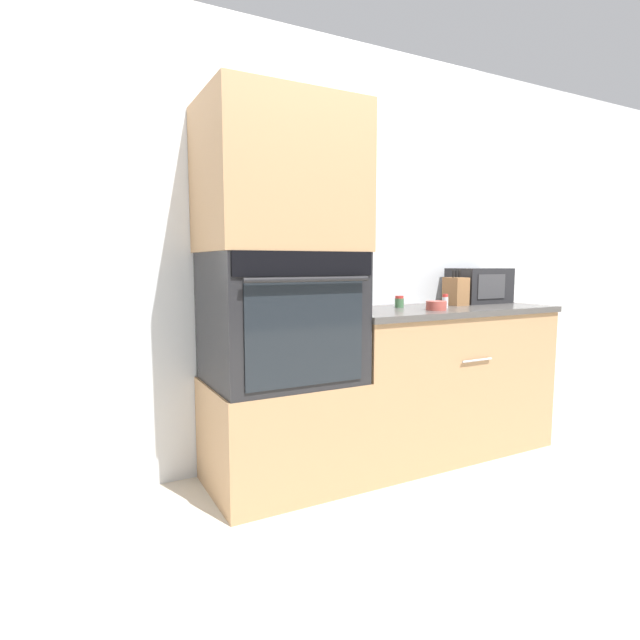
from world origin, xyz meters
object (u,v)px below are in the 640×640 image
object	(u,v)px
wall_oven	(281,317)
microwave	(479,286)
condiment_jar_near	(445,301)
bowl	(436,306)
condiment_jar_mid	(399,302)
knife_block	(456,291)

from	to	relation	value
wall_oven	microwave	xyz separation A→B (m)	(1.54, 0.14, 0.13)
wall_oven	condiment_jar_near	size ratio (longest dim) A/B	8.80
bowl	condiment_jar_mid	xyz separation A→B (m)	(-0.08, 0.25, 0.01)
condiment_jar_near	condiment_jar_mid	size ratio (longest dim) A/B	1.18
wall_oven	bowl	distance (m)	0.93
microwave	wall_oven	bearing A→B (deg)	-174.69
bowl	condiment_jar_mid	distance (m)	0.26
knife_block	condiment_jar_near	distance (m)	0.23
wall_oven	microwave	bearing A→B (deg)	5.31
knife_block	wall_oven	bearing A→B (deg)	-176.92
wall_oven	condiment_jar_mid	bearing A→B (deg)	7.48
wall_oven	knife_block	size ratio (longest dim) A/B	3.31
wall_oven	condiment_jar_mid	distance (m)	0.85
knife_block	condiment_jar_mid	distance (m)	0.42
microwave	condiment_jar_near	xyz separation A→B (m)	(-0.47, -0.19, -0.08)
bowl	microwave	bearing A→B (deg)	24.26
microwave	knife_block	xyz separation A→B (m)	(-0.28, -0.08, -0.03)
wall_oven	condiment_jar_mid	size ratio (longest dim) A/B	10.42
wall_oven	condiment_jar_near	bearing A→B (deg)	-2.43
knife_block	microwave	bearing A→B (deg)	15.01
wall_oven	condiment_jar_near	distance (m)	1.07
knife_block	bowl	size ratio (longest dim) A/B	1.91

